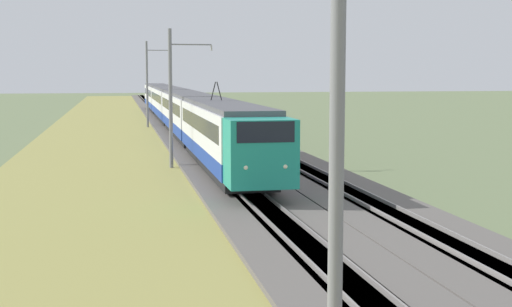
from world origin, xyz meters
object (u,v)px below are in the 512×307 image
object	(u,v)px
catenary_mast_near	(341,157)
catenary_mast_mid	(172,97)
passenger_train	(177,106)
catenary_mast_far	(148,84)

from	to	relation	value
catenary_mast_near	catenary_mast_mid	distance (m)	31.74
catenary_mast_mid	passenger_train	bearing A→B (deg)	-5.29
catenary_mast_mid	catenary_mast_far	size ratio (longest dim) A/B	0.93
catenary_mast_near	catenary_mast_mid	xyz separation A→B (m)	(31.74, -0.00, -0.23)
catenary_mast_near	catenary_mast_mid	size ratio (longest dim) A/B	1.05
catenary_mast_near	catenary_mast_mid	world-z (taller)	catenary_mast_near
passenger_train	catenary_mast_mid	world-z (taller)	catenary_mast_mid
catenary_mast_near	catenary_mast_far	xyz separation A→B (m)	(63.47, 0.00, 0.10)
catenary_mast_mid	catenary_mast_far	world-z (taller)	catenary_mast_far
passenger_train	catenary_mast_near	world-z (taller)	catenary_mast_near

